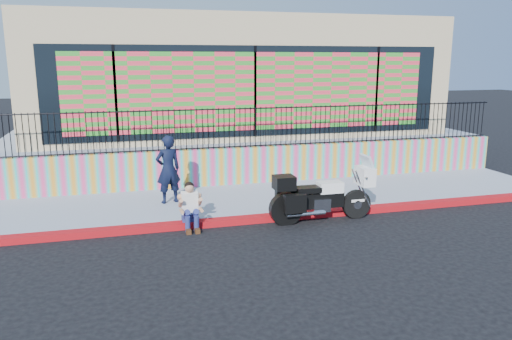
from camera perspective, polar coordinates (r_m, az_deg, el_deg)
name	(u,v)px	position (r m, az deg, el deg)	size (l,w,h in m)	color
ground	(299,218)	(12.38, 4.92, -5.51)	(90.00, 90.00, 0.00)	black
red_curb	(299,215)	(12.36, 4.93, -5.18)	(16.00, 0.30, 0.15)	#A60B13
sidewalk	(278,198)	(13.85, 2.58, -3.19)	(16.00, 3.00, 0.15)	#8890A4
mural_wall	(263,164)	(15.19, 0.76, 0.64)	(16.00, 0.20, 1.10)	#F23F81
metal_fence	(263,127)	(15.00, 0.77, 4.95)	(15.80, 0.04, 1.20)	black
elevated_platform	(228,141)	(20.07, -3.27, 3.30)	(16.00, 10.00, 1.25)	#8890A4
storefront_building	(228,75)	(19.61, -3.23, 10.79)	(14.00, 8.06, 4.00)	#CAB887
police_motorcycle	(320,195)	(12.02, 7.35, -2.83)	(2.53, 0.84, 1.58)	black
police_officer	(168,169)	(13.11, -10.01, 0.08)	(0.65, 0.43, 1.78)	black
seated_man	(191,210)	(11.52, -7.48, -4.61)	(0.54, 0.71, 1.06)	navy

